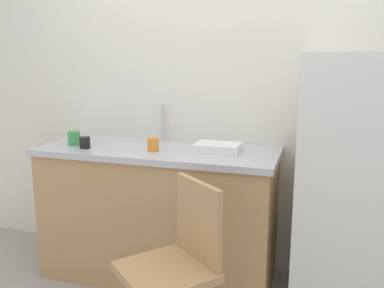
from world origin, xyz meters
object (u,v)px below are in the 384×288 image
refrigerator (353,187)px  cup_orange (153,144)px  dish_tray (218,147)px  chair (177,263)px  cup_green (74,138)px  cup_black (85,143)px

refrigerator → cup_orange: (-1.20, -0.10, 0.20)m
refrigerator → dish_tray: refrigerator is taller
chair → cup_orange: bearing=162.1°
chair → refrigerator: bearing=80.4°
dish_tray → cup_green: cup_green is taller
refrigerator → chair: 1.11m
cup_black → cup_orange: size_ratio=0.87×
chair → cup_orange: (-0.37, 0.60, 0.45)m
refrigerator → cup_black: bearing=-174.5°
refrigerator → dish_tray: (-0.80, 0.01, 0.18)m
refrigerator → cup_orange: refrigerator is taller
refrigerator → chair: size_ratio=1.68×
refrigerator → cup_orange: bearing=-175.2°
cup_black → cup_green: cup_green is taller
dish_tray → cup_black: 0.87m
cup_orange → dish_tray: bearing=16.1°
dish_tray → cup_black: bearing=-168.6°
refrigerator → cup_green: 1.79m
chair → cup_black: bearing=-172.7°
cup_green → cup_black: bearing=-28.7°
dish_tray → cup_orange: (-0.39, -0.11, 0.02)m
cup_orange → cup_green: size_ratio=0.90×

